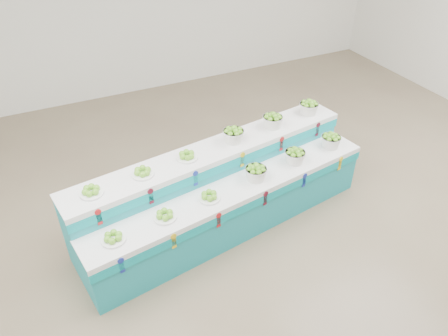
{
  "coord_description": "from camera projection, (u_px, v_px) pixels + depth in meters",
  "views": [
    {
      "loc": [
        -2.47,
        -3.26,
        4.0
      ],
      "look_at": [
        -0.61,
        0.63,
        0.87
      ],
      "focal_mm": 34.66,
      "sensor_mm": 36.0,
      "label": 1
    }
  ],
  "objects": [
    {
      "name": "plate_upper_right",
      "position": [
        187.0,
        155.0,
        5.2
      ],
      "size": [
        0.3,
        0.3,
        0.1
      ],
      "primitive_type": "cylinder",
      "rotation": [
        0.0,
        0.0,
        0.16
      ],
      "color": "white",
      "rests_on": "display_stand"
    },
    {
      "name": "basket_upper_mid",
      "position": [
        273.0,
        120.0,
        5.78
      ],
      "size": [
        0.31,
        0.31,
        0.2
      ],
      "primitive_type": null,
      "rotation": [
        0.0,
        0.0,
        0.16
      ],
      "color": "silver",
      "rests_on": "display_stand"
    },
    {
      "name": "plate_lower_mid",
      "position": [
        165.0,
        215.0,
        4.78
      ],
      "size": [
        0.3,
        0.3,
        0.1
      ],
      "primitive_type": "cylinder",
      "rotation": [
        0.0,
        0.0,
        0.16
      ],
      "color": "white",
      "rests_on": "display_stand"
    },
    {
      "name": "basket_lower_left",
      "position": [
        256.0,
        172.0,
        5.34
      ],
      "size": [
        0.31,
        0.31,
        0.2
      ],
      "primitive_type": null,
      "rotation": [
        0.0,
        0.0,
        0.16
      ],
      "color": "silver",
      "rests_on": "display_stand"
    },
    {
      "name": "ground",
      "position": [
        287.0,
        236.0,
        5.59
      ],
      "size": [
        10.0,
        10.0,
        0.0
      ],
      "primitive_type": "plane",
      "color": "brown",
      "rests_on": "ground"
    },
    {
      "name": "plate_lower_left",
      "position": [
        113.0,
        237.0,
        4.5
      ],
      "size": [
        0.3,
        0.3,
        0.1
      ],
      "primitive_type": "cylinder",
      "rotation": [
        0.0,
        0.0,
        0.16
      ],
      "color": "white",
      "rests_on": "display_stand"
    },
    {
      "name": "plate_upper_mid",
      "position": [
        142.0,
        172.0,
        4.93
      ],
      "size": [
        0.3,
        0.3,
        0.1
      ],
      "primitive_type": "cylinder",
      "rotation": [
        0.0,
        0.0,
        0.16
      ],
      "color": "white",
      "rests_on": "display_stand"
    },
    {
      "name": "basket_upper_left",
      "position": [
        233.0,
        135.0,
        5.48
      ],
      "size": [
        0.31,
        0.31,
        0.2
      ],
      "primitive_type": null,
      "rotation": [
        0.0,
        0.0,
        0.16
      ],
      "color": "silver",
      "rests_on": "display_stand"
    },
    {
      "name": "basket_upper_right",
      "position": [
        309.0,
        107.0,
        6.08
      ],
      "size": [
        0.31,
        0.31,
        0.2
      ],
      "primitive_type": null,
      "rotation": [
        0.0,
        0.0,
        0.16
      ],
      "color": "silver",
      "rests_on": "display_stand"
    },
    {
      "name": "plate_lower_right",
      "position": [
        209.0,
        196.0,
        5.05
      ],
      "size": [
        0.3,
        0.3,
        0.1
      ],
      "primitive_type": "cylinder",
      "rotation": [
        0.0,
        0.0,
        0.16
      ],
      "color": "white",
      "rests_on": "display_stand"
    },
    {
      "name": "basket_lower_mid",
      "position": [
        295.0,
        156.0,
        5.63
      ],
      "size": [
        0.31,
        0.31,
        0.2
      ],
      "primitive_type": null,
      "rotation": [
        0.0,
        0.0,
        0.16
      ],
      "color": "silver",
      "rests_on": "display_stand"
    },
    {
      "name": "display_stand",
      "position": [
        224.0,
        191.0,
        5.54
      ],
      "size": [
        4.04,
        1.61,
        1.02
      ],
      "primitive_type": null,
      "rotation": [
        0.0,
        0.0,
        0.16
      ],
      "color": "teal",
      "rests_on": "ground"
    },
    {
      "name": "basket_lower_right",
      "position": [
        331.0,
        140.0,
        5.93
      ],
      "size": [
        0.31,
        0.31,
        0.2
      ],
      "primitive_type": null,
      "rotation": [
        0.0,
        0.0,
        0.16
      ],
      "color": "silver",
      "rests_on": "display_stand"
    },
    {
      "name": "plate_upper_left",
      "position": [
        91.0,
        191.0,
        4.65
      ],
      "size": [
        0.3,
        0.3,
        0.1
      ],
      "primitive_type": "cylinder",
      "rotation": [
        0.0,
        0.0,
        0.16
      ],
      "color": "white",
      "rests_on": "display_stand"
    }
  ]
}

